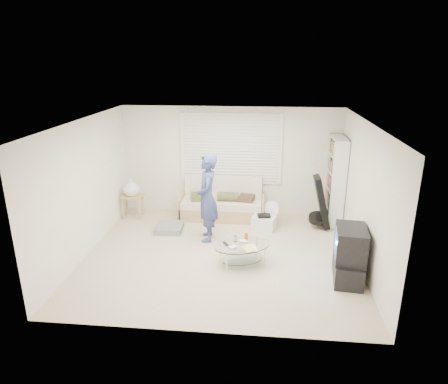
# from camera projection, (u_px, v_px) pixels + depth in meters

# --- Properties ---
(ground) EXTENTS (5.00, 5.00, 0.00)m
(ground) POSITION_uv_depth(u_px,v_px,m) (221.00, 255.00, 7.52)
(ground) COLOR beige
(ground) RESTS_ON ground
(room_shell) EXTENTS (5.02, 4.52, 2.51)m
(room_shell) POSITION_uv_depth(u_px,v_px,m) (223.00, 165.00, 7.45)
(room_shell) COLOR silver
(room_shell) RESTS_ON ground
(window_blinds) EXTENTS (2.32, 0.08, 1.62)m
(window_blinds) POSITION_uv_depth(u_px,v_px,m) (231.00, 149.00, 9.10)
(window_blinds) COLOR silver
(window_blinds) RESTS_ON ground
(futon_sofa) EXTENTS (1.93, 0.78, 0.94)m
(futon_sofa) POSITION_uv_depth(u_px,v_px,m) (222.00, 205.00, 9.20)
(futon_sofa) COLOR tan
(futon_sofa) RESTS_ON ground
(grey_floor_pillow) EXTENTS (0.60, 0.60, 0.13)m
(grey_floor_pillow) POSITION_uv_depth(u_px,v_px,m) (169.00, 228.00, 8.55)
(grey_floor_pillow) COLOR slate
(grey_floor_pillow) RESTS_ON ground
(side_table) EXTENTS (0.47, 0.38, 0.93)m
(side_table) POSITION_uv_depth(u_px,v_px,m) (132.00, 189.00, 9.08)
(side_table) COLOR tan
(side_table) RESTS_ON ground
(bookshelf) EXTENTS (0.31, 0.82, 1.94)m
(bookshelf) POSITION_uv_depth(u_px,v_px,m) (335.00, 181.00, 8.69)
(bookshelf) COLOR white
(bookshelf) RESTS_ON ground
(guitar_case) EXTENTS (0.45, 0.43, 1.14)m
(guitar_case) POSITION_uv_depth(u_px,v_px,m) (321.00, 206.00, 8.55)
(guitar_case) COLOR black
(guitar_case) RESTS_ON ground
(floor_fan) EXTENTS (0.35, 0.23, 0.57)m
(floor_fan) POSITION_uv_depth(u_px,v_px,m) (271.00, 211.00, 8.75)
(floor_fan) COLOR white
(floor_fan) RESTS_ON ground
(storage_bin) EXTENTS (0.56, 0.46, 0.34)m
(storage_bin) POSITION_uv_depth(u_px,v_px,m) (264.00, 223.00, 8.59)
(storage_bin) COLOR white
(storage_bin) RESTS_ON ground
(tv_unit) EXTENTS (0.55, 0.90, 0.93)m
(tv_unit) POSITION_uv_depth(u_px,v_px,m) (349.00, 255.00, 6.55)
(tv_unit) COLOR black
(tv_unit) RESTS_ON ground
(coffee_table) EXTENTS (1.19, 1.00, 0.50)m
(coffee_table) POSITION_uv_depth(u_px,v_px,m) (242.00, 249.00, 7.09)
(coffee_table) COLOR silver
(coffee_table) RESTS_ON ground
(standing_person) EXTENTS (0.51, 0.70, 1.78)m
(standing_person) POSITION_uv_depth(u_px,v_px,m) (207.00, 198.00, 7.89)
(standing_person) COLOR navy
(standing_person) RESTS_ON ground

